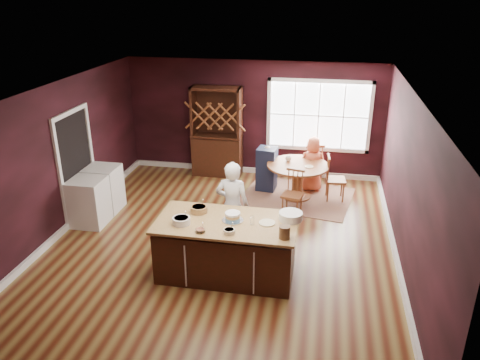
{
  "coord_description": "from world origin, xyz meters",
  "views": [
    {
      "loc": [
        1.64,
        -7.05,
        4.24
      ],
      "look_at": [
        0.24,
        0.46,
        1.05
      ],
      "focal_mm": 35.0,
      "sensor_mm": 36.0,
      "label": 1
    }
  ],
  "objects_px": {
    "chair_north": "(313,164)",
    "layer_cake": "(233,217)",
    "chair_south": "(292,193)",
    "toddler": "(265,154)",
    "high_chair": "(267,168)",
    "washer": "(89,202)",
    "dryer": "(104,188)",
    "kitchen_island": "(227,249)",
    "baker": "(232,206)",
    "hutch": "(217,132)",
    "seated_woman": "(313,164)",
    "chair_east": "(336,178)",
    "dining_table": "(298,174)"
  },
  "relations": [
    {
      "from": "layer_cake",
      "to": "chair_north",
      "type": "xyz_separation_m",
      "value": [
        1.09,
        3.82,
        -0.47
      ]
    },
    {
      "from": "kitchen_island",
      "to": "baker",
      "type": "xyz_separation_m",
      "value": [
        -0.07,
        0.8,
        0.35
      ]
    },
    {
      "from": "baker",
      "to": "toddler",
      "type": "height_order",
      "value": "baker"
    },
    {
      "from": "layer_cake",
      "to": "toddler",
      "type": "relative_size",
      "value": 1.26
    },
    {
      "from": "chair_east",
      "to": "hutch",
      "type": "height_order",
      "value": "hutch"
    },
    {
      "from": "layer_cake",
      "to": "toddler",
      "type": "height_order",
      "value": "layer_cake"
    },
    {
      "from": "kitchen_island",
      "to": "layer_cake",
      "type": "relative_size",
      "value": 6.55
    },
    {
      "from": "chair_south",
      "to": "chair_east",
      "type": "bearing_deg",
      "value": 58.24
    },
    {
      "from": "kitchen_island",
      "to": "chair_north",
      "type": "xyz_separation_m",
      "value": [
        1.18,
        3.86,
        0.07
      ]
    },
    {
      "from": "layer_cake",
      "to": "dryer",
      "type": "distance_m",
      "value": 3.52
    },
    {
      "from": "chair_north",
      "to": "high_chair",
      "type": "bearing_deg",
      "value": 15.11
    },
    {
      "from": "chair_north",
      "to": "seated_woman",
      "type": "xyz_separation_m",
      "value": [
        -0.01,
        -0.29,
        0.1
      ]
    },
    {
      "from": "hutch",
      "to": "chair_south",
      "type": "bearing_deg",
      "value": -43.54
    },
    {
      "from": "chair_south",
      "to": "toddler",
      "type": "distance_m",
      "value": 1.44
    },
    {
      "from": "high_chair",
      "to": "hutch",
      "type": "relative_size",
      "value": 0.48
    },
    {
      "from": "baker",
      "to": "hutch",
      "type": "distance_m",
      "value": 3.46
    },
    {
      "from": "layer_cake",
      "to": "washer",
      "type": "distance_m",
      "value": 3.25
    },
    {
      "from": "chair_north",
      "to": "hutch",
      "type": "height_order",
      "value": "hutch"
    },
    {
      "from": "high_chair",
      "to": "kitchen_island",
      "type": "bearing_deg",
      "value": -86.63
    },
    {
      "from": "layer_cake",
      "to": "hutch",
      "type": "height_order",
      "value": "hutch"
    },
    {
      "from": "toddler",
      "to": "dryer",
      "type": "height_order",
      "value": "toddler"
    },
    {
      "from": "chair_north",
      "to": "washer",
      "type": "bearing_deg",
      "value": 24.12
    },
    {
      "from": "chair_south",
      "to": "toddler",
      "type": "xyz_separation_m",
      "value": [
        -0.71,
        1.2,
        0.35
      ]
    },
    {
      "from": "chair_east",
      "to": "chair_south",
      "type": "bearing_deg",
      "value": 131.39
    },
    {
      "from": "dryer",
      "to": "chair_north",
      "type": "bearing_deg",
      "value": 26.73
    },
    {
      "from": "dining_table",
      "to": "toddler",
      "type": "xyz_separation_m",
      "value": [
        -0.75,
        0.35,
        0.28
      ]
    },
    {
      "from": "kitchen_island",
      "to": "washer",
      "type": "distance_m",
      "value": 3.14
    },
    {
      "from": "chair_north",
      "to": "high_chair",
      "type": "height_order",
      "value": "chair_north"
    },
    {
      "from": "layer_cake",
      "to": "dryer",
      "type": "xyz_separation_m",
      "value": [
        -3.01,
        1.75,
        -0.53
      ]
    },
    {
      "from": "chair_north",
      "to": "dryer",
      "type": "distance_m",
      "value": 4.59
    },
    {
      "from": "layer_cake",
      "to": "chair_south",
      "type": "xyz_separation_m",
      "value": [
        0.75,
        2.21,
        -0.52
      ]
    },
    {
      "from": "baker",
      "to": "dryer",
      "type": "relative_size",
      "value": 1.73
    },
    {
      "from": "kitchen_island",
      "to": "chair_east",
      "type": "height_order",
      "value": "chair_east"
    },
    {
      "from": "chair_south",
      "to": "dryer",
      "type": "bearing_deg",
      "value": -161.43
    },
    {
      "from": "dining_table",
      "to": "chair_north",
      "type": "relative_size",
      "value": 1.27
    },
    {
      "from": "kitchen_island",
      "to": "high_chair",
      "type": "relative_size",
      "value": 2.12
    },
    {
      "from": "layer_cake",
      "to": "high_chair",
      "type": "distance_m",
      "value": 3.4
    },
    {
      "from": "chair_south",
      "to": "seated_woman",
      "type": "relative_size",
      "value": 0.76
    },
    {
      "from": "kitchen_island",
      "to": "seated_woman",
      "type": "height_order",
      "value": "seated_woman"
    },
    {
      "from": "baker",
      "to": "toddler",
      "type": "distance_m",
      "value": 2.65
    },
    {
      "from": "kitchen_island",
      "to": "toddler",
      "type": "distance_m",
      "value": 3.47
    },
    {
      "from": "high_chair",
      "to": "toddler",
      "type": "bearing_deg",
      "value": 143.77
    },
    {
      "from": "chair_north",
      "to": "layer_cake",
      "type": "bearing_deg",
      "value": 64.74
    },
    {
      "from": "hutch",
      "to": "washer",
      "type": "height_order",
      "value": "hutch"
    },
    {
      "from": "chair_south",
      "to": "washer",
      "type": "relative_size",
      "value": 1.02
    },
    {
      "from": "hutch",
      "to": "seated_woman",
      "type": "bearing_deg",
      "value": -13.04
    },
    {
      "from": "toddler",
      "to": "washer",
      "type": "distance_m",
      "value": 3.83
    },
    {
      "from": "toddler",
      "to": "seated_woman",
      "type": "bearing_deg",
      "value": 6.39
    },
    {
      "from": "chair_north",
      "to": "high_chair",
      "type": "xyz_separation_m",
      "value": [
        -1.0,
        -0.46,
        -0.01
      ]
    },
    {
      "from": "seated_woman",
      "to": "hutch",
      "type": "height_order",
      "value": "hutch"
    }
  ]
}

